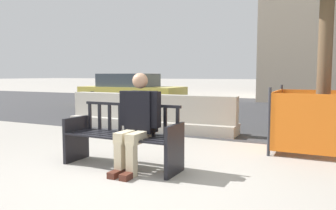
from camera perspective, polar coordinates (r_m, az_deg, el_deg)
name	(u,v)px	position (r m, az deg, el deg)	size (l,w,h in m)	color
ground_plane	(145,178)	(4.22, -4.11, -12.52)	(200.00, 200.00, 0.00)	gray
street_asphalt	(263,110)	(12.42, 16.22, -0.89)	(120.00, 12.00, 0.01)	#333335
street_bench	(123,139)	(4.65, -7.92, -5.85)	(1.70, 0.55, 0.88)	black
seated_person	(137,120)	(4.40, -5.37, -2.57)	(0.58, 0.72, 1.31)	black
jersey_barrier_centre	(192,118)	(7.24, 4.20, -2.28)	(2.03, 0.76, 0.84)	#9E998E
jersey_barrier_left	(110,113)	(8.39, -10.11, -1.32)	(2.01, 0.71, 0.84)	#ADA89E
jersey_barrier_right	(327,126)	(6.72, 25.96, -3.38)	(2.02, 0.75, 0.84)	gray
construction_fence	(322,119)	(6.12, 25.27, -2.20)	(1.56, 1.56, 1.09)	#2D2D33
car_taxi_near	(131,90)	(13.37, -6.43, 2.60)	(4.13, 1.93, 1.34)	#DBC64C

